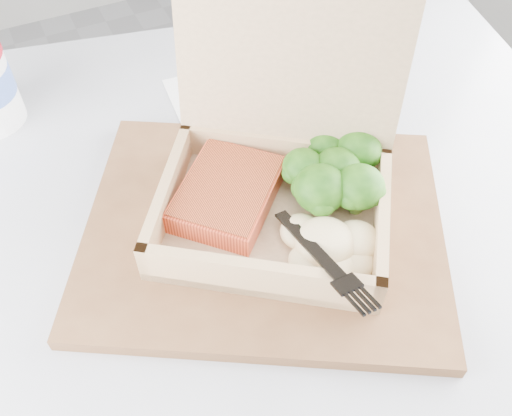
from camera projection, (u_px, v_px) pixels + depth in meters
name	position (u px, v px, depth m)	size (l,w,h in m)	color
cafe_table	(259.00, 349.00, 0.69)	(0.96, 0.96, 0.74)	black
serving_tray	(264.00, 229.00, 0.56)	(0.34, 0.27, 0.01)	brown
takeout_container	(278.00, 166.00, 0.53)	(0.28, 0.28, 0.20)	tan
salmon_fillet	(227.00, 194.00, 0.55)	(0.08, 0.11, 0.02)	#EB562E
broccoli_pile	(336.00, 174.00, 0.55)	(0.11, 0.11, 0.04)	#3F7F1C
mashed_potatoes	(325.00, 242.00, 0.50)	(0.09, 0.08, 0.03)	beige
plastic_fork	(297.00, 228.00, 0.50)	(0.02, 0.15, 0.03)	black
receipt	(204.00, 106.00, 0.68)	(0.07, 0.13, 0.00)	white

